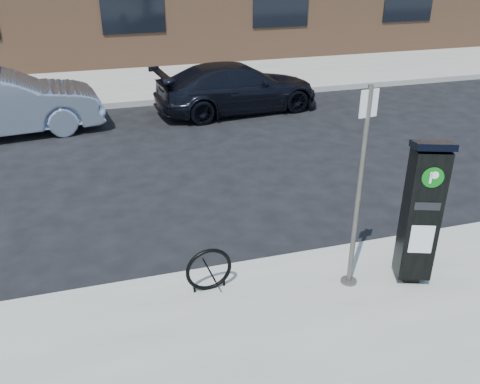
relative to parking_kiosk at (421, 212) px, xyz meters
name	(u,v)px	position (x,y,z in m)	size (l,w,h in m)	color
ground	(239,274)	(-1.93, 0.89, -1.08)	(120.00, 120.00, 0.00)	black
sidewalk_far	(132,58)	(-1.93, 14.89, -1.01)	(60.00, 12.00, 0.15)	gray
curb_near	(239,270)	(-1.93, 0.87, -1.01)	(60.00, 0.12, 0.16)	#9E9B93
curb_far	(154,102)	(-1.93, 8.91, -1.01)	(60.00, 0.12, 0.16)	#9E9B93
parking_kiosk	(421,212)	(0.00, 0.00, 0.00)	(0.52, 0.49, 1.82)	black
sign_pole	(359,193)	(-0.75, 0.15, 0.27)	(0.21, 0.19, 2.43)	#56524C
bike_rack	(209,270)	(-2.41, 0.49, -0.66)	(0.56, 0.09, 0.56)	black
car_dark	(237,88)	(0.04, 7.77, -0.48)	(1.69, 4.17, 1.21)	black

